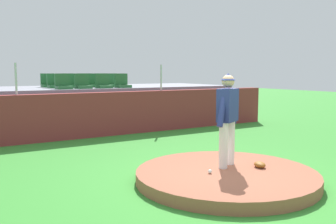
{
  "coord_description": "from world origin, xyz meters",
  "views": [
    {
      "loc": [
        -4.37,
        -5.02,
        2.02
      ],
      "look_at": [
        0.0,
        2.04,
        1.11
      ],
      "focal_mm": 38.92,
      "sensor_mm": 36.0,
      "label": 1
    }
  ],
  "objects_px": {
    "stadium_chair_0": "(63,84)",
    "stadium_chair_9": "(68,83)",
    "stadium_chair_11": "(102,82)",
    "stadium_chair_8": "(48,83)",
    "stadium_chair_7": "(111,83)",
    "baseball": "(210,171)",
    "stadium_chair_5": "(76,83)",
    "stadium_chair_2": "(103,84)",
    "stadium_chair_6": "(94,83)",
    "stadium_chair_1": "(83,84)",
    "pitcher": "(228,113)",
    "stadium_chair_4": "(55,84)",
    "fielding_glove": "(260,165)",
    "stadium_chair_3": "(122,83)",
    "stadium_chair_10": "(85,82)"
  },
  "relations": [
    {
      "from": "stadium_chair_5",
      "to": "stadium_chair_6",
      "type": "height_order",
      "value": "same"
    },
    {
      "from": "stadium_chair_2",
      "to": "stadium_chair_4",
      "type": "height_order",
      "value": "same"
    },
    {
      "from": "stadium_chair_7",
      "to": "stadium_chair_0",
      "type": "bearing_deg",
      "value": 23.67
    },
    {
      "from": "stadium_chair_2",
      "to": "stadium_chair_0",
      "type": "bearing_deg",
      "value": 0.07
    },
    {
      "from": "stadium_chair_8",
      "to": "stadium_chair_2",
      "type": "bearing_deg",
      "value": 128.35
    },
    {
      "from": "baseball",
      "to": "stadium_chair_7",
      "type": "distance_m",
      "value": 7.99
    },
    {
      "from": "stadium_chair_6",
      "to": "stadium_chair_5",
      "type": "bearing_deg",
      "value": -0.75
    },
    {
      "from": "stadium_chair_1",
      "to": "stadium_chair_7",
      "type": "relative_size",
      "value": 1.0
    },
    {
      "from": "stadium_chair_1",
      "to": "stadium_chair_9",
      "type": "relative_size",
      "value": 1.0
    },
    {
      "from": "pitcher",
      "to": "stadium_chair_8",
      "type": "relative_size",
      "value": 3.58
    },
    {
      "from": "stadium_chair_9",
      "to": "stadium_chair_10",
      "type": "relative_size",
      "value": 1.0
    },
    {
      "from": "stadium_chair_11",
      "to": "fielding_glove",
      "type": "bearing_deg",
      "value": 87.81
    },
    {
      "from": "stadium_chair_1",
      "to": "stadium_chair_9",
      "type": "distance_m",
      "value": 1.78
    },
    {
      "from": "pitcher",
      "to": "stadium_chair_5",
      "type": "distance_m",
      "value": 7.53
    },
    {
      "from": "stadium_chair_2",
      "to": "stadium_chair_9",
      "type": "relative_size",
      "value": 1.0
    },
    {
      "from": "pitcher",
      "to": "stadium_chair_6",
      "type": "bearing_deg",
      "value": 62.48
    },
    {
      "from": "baseball",
      "to": "stadium_chair_2",
      "type": "xyz_separation_m",
      "value": [
        0.73,
        6.83,
        1.38
      ]
    },
    {
      "from": "pitcher",
      "to": "stadium_chair_9",
      "type": "relative_size",
      "value": 3.58
    },
    {
      "from": "stadium_chair_4",
      "to": "stadium_chair_0",
      "type": "bearing_deg",
      "value": 91.53
    },
    {
      "from": "pitcher",
      "to": "stadium_chair_8",
      "type": "distance_m",
      "value": 8.51
    },
    {
      "from": "stadium_chair_5",
      "to": "stadium_chair_2",
      "type": "bearing_deg",
      "value": 127.46
    },
    {
      "from": "pitcher",
      "to": "stadium_chair_11",
      "type": "distance_m",
      "value": 8.48
    },
    {
      "from": "baseball",
      "to": "stadium_chair_5",
      "type": "bearing_deg",
      "value": 89.73
    },
    {
      "from": "stadium_chair_4",
      "to": "baseball",
      "type": "bearing_deg",
      "value": 95.01
    },
    {
      "from": "stadium_chair_4",
      "to": "stadium_chair_11",
      "type": "distance_m",
      "value": 2.28
    },
    {
      "from": "stadium_chair_8",
      "to": "stadium_chair_10",
      "type": "distance_m",
      "value": 1.4
    },
    {
      "from": "pitcher",
      "to": "stadium_chair_4",
      "type": "height_order",
      "value": "pitcher"
    },
    {
      "from": "stadium_chair_11",
      "to": "stadium_chair_0",
      "type": "bearing_deg",
      "value": 41.63
    },
    {
      "from": "stadium_chair_1",
      "to": "stadium_chair_11",
      "type": "height_order",
      "value": "same"
    },
    {
      "from": "stadium_chair_6",
      "to": "stadium_chair_10",
      "type": "height_order",
      "value": "same"
    },
    {
      "from": "stadium_chair_5",
      "to": "stadium_chair_9",
      "type": "distance_m",
      "value": 0.91
    },
    {
      "from": "stadium_chair_7",
      "to": "stadium_chair_9",
      "type": "xyz_separation_m",
      "value": [
        -1.37,
        0.91,
        0.0
      ]
    },
    {
      "from": "stadium_chair_11",
      "to": "stadium_chair_5",
      "type": "bearing_deg",
      "value": 34.16
    },
    {
      "from": "stadium_chair_2",
      "to": "stadium_chair_5",
      "type": "xyz_separation_m",
      "value": [
        -0.69,
        0.9,
        0.0
      ]
    },
    {
      "from": "stadium_chair_0",
      "to": "stadium_chair_10",
      "type": "distance_m",
      "value": 2.23
    },
    {
      "from": "stadium_chair_8",
      "to": "stadium_chair_9",
      "type": "distance_m",
      "value": 0.74
    },
    {
      "from": "pitcher",
      "to": "stadium_chair_9",
      "type": "distance_m",
      "value": 8.44
    },
    {
      "from": "pitcher",
      "to": "stadium_chair_6",
      "type": "relative_size",
      "value": 3.58
    },
    {
      "from": "baseball",
      "to": "stadium_chair_3",
      "type": "relative_size",
      "value": 0.15
    },
    {
      "from": "stadium_chair_2",
      "to": "stadium_chair_4",
      "type": "xyz_separation_m",
      "value": [
        -1.41,
        0.93,
        0.0
      ]
    },
    {
      "from": "stadium_chair_0",
      "to": "stadium_chair_4",
      "type": "distance_m",
      "value": 0.93
    },
    {
      "from": "fielding_glove",
      "to": "stadium_chair_9",
      "type": "bearing_deg",
      "value": -149.49
    },
    {
      "from": "baseball",
      "to": "stadium_chair_7",
      "type": "bearing_deg",
      "value": 79.66
    },
    {
      "from": "stadium_chair_0",
      "to": "stadium_chair_9",
      "type": "distance_m",
      "value": 1.95
    },
    {
      "from": "stadium_chair_9",
      "to": "stadium_chair_11",
      "type": "distance_m",
      "value": 1.36
    },
    {
      "from": "fielding_glove",
      "to": "stadium_chair_11",
      "type": "bearing_deg",
      "value": -158.31
    },
    {
      "from": "stadium_chair_0",
      "to": "stadium_chair_1",
      "type": "bearing_deg",
      "value": -176.99
    },
    {
      "from": "stadium_chair_8",
      "to": "stadium_chair_7",
      "type": "bearing_deg",
      "value": 156.94
    },
    {
      "from": "stadium_chair_4",
      "to": "stadium_chair_11",
      "type": "height_order",
      "value": "same"
    },
    {
      "from": "pitcher",
      "to": "stadium_chair_11",
      "type": "height_order",
      "value": "pitcher"
    }
  ]
}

